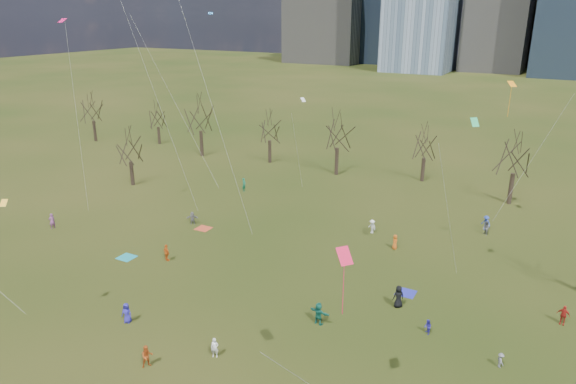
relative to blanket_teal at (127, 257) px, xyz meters
The scene contains 22 objects.
ground 15.04m from the blanket_teal, 19.20° to the right, with size 500.00×500.00×0.00m, color black.
bare_tree_row 35.75m from the blanket_teal, 66.38° to the left, with size 113.04×29.80×9.50m.
blanket_teal is the anchor object (origin of this frame).
blanket_navy 26.80m from the blanket_teal, 13.84° to the left, with size 1.60×1.50×0.03m, color #2429A9.
blanket_crimson 9.61m from the blanket_teal, 76.37° to the left, with size 1.60×1.50×0.03m, color #C34427.
person_0 11.68m from the blanket_teal, 44.57° to the right, with size 0.80×0.52×1.65m, color #2B25A2.
person_1 18.77m from the blanket_teal, 26.58° to the right, with size 0.53×0.35×1.47m, color white.
person_2 17.62m from the blanket_teal, 40.44° to the right, with size 0.79×0.62×1.63m, color #B84E1A.
person_3 34.39m from the blanket_teal, ahead, with size 0.71×0.41×1.09m, color slate.
person_4 4.28m from the blanket_teal, 19.11° to the left, with size 1.00×0.42×1.70m, color orange.
person_5 21.46m from the blanket_teal, ahead, with size 1.69×0.54×1.83m, color #176757.
person_6 26.38m from the blanket_teal, ahead, with size 0.93×0.61×1.91m, color black.
person_7 12.63m from the blanket_teal, behind, with size 0.65×0.42×1.77m, color #984C92.
person_8 29.15m from the blanket_teal, ahead, with size 0.58×0.45×1.20m, color #3129B2.
person_9 25.69m from the blanket_teal, 41.83° to the left, with size 0.99×0.57×1.53m, color white.
person_10 38.67m from the blanket_teal, 11.27° to the left, with size 0.94×0.39×1.61m, color #B11F19.
person_11 9.88m from the blanket_teal, 87.87° to the left, with size 1.35×0.43×1.46m, color slate.
person_12 26.75m from the blanket_teal, 32.57° to the left, with size 0.76×0.50×1.57m, color #D75D17.
person_13 22.31m from the blanket_teal, 91.92° to the left, with size 0.66×0.43×1.81m, color #19734D.
person_14 37.56m from the blanket_teal, 36.76° to the left, with size 0.74×0.58×1.53m, color slate.
person_15 38.23m from the blanket_teal, 38.55° to the left, with size 1.10×0.63×1.70m, color #263FA5.
kites_airborne 22.51m from the blanket_teal, 21.37° to the left, with size 62.24×43.10×32.00m.
Camera 1 is at (21.30, -27.39, 22.64)m, focal length 32.00 mm.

